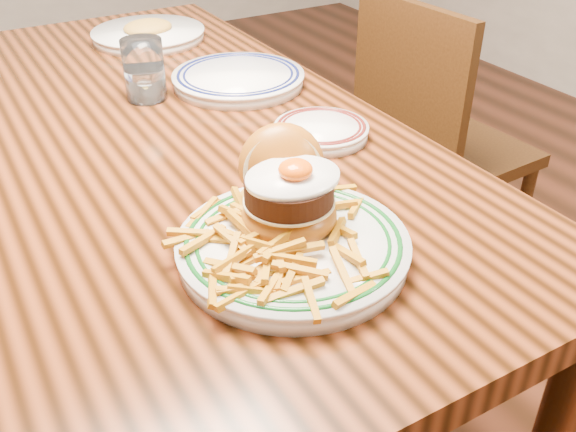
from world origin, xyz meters
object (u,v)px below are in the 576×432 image
table (159,167)px  side_plate (321,130)px  main_plate (291,225)px  chair_right (432,142)px

table → side_plate: side_plate is taller
main_plate → side_plate: main_plate is taller
chair_right → side_plate: (-0.58, -0.31, 0.30)m
table → chair_right: chair_right is taller
table → side_plate: bearing=-38.4°
main_plate → table: bearing=114.9°
table → main_plate: bearing=-87.2°
table → chair_right: size_ratio=1.84×
table → chair_right: (0.84, 0.11, -0.20)m
chair_right → table: bearing=4.2°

